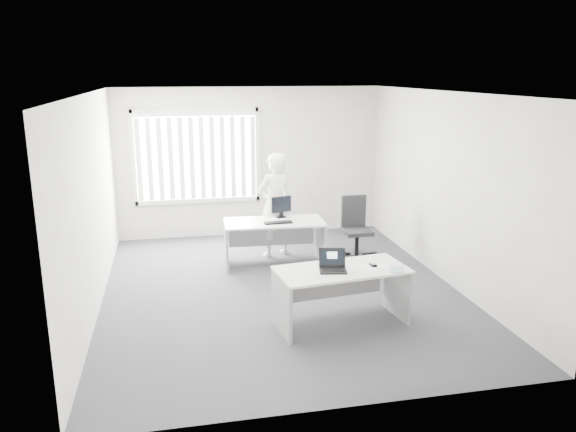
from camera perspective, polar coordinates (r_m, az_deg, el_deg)
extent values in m
plane|color=#48474E|center=(8.20, -0.72, -7.52)|extent=(6.00, 6.00, 0.00)
cube|color=silver|center=(10.70, -3.85, 5.47)|extent=(5.00, 0.02, 2.80)
cube|color=silver|center=(4.99, 5.89, -5.25)|extent=(5.00, 0.02, 2.80)
cube|color=silver|center=(7.72, -19.29, 1.14)|extent=(0.02, 6.00, 2.80)
cube|color=silver|center=(8.61, 15.82, 2.73)|extent=(0.02, 6.00, 2.80)
cube|color=white|center=(7.61, -0.79, 12.42)|extent=(5.00, 6.00, 0.02)
cube|color=silver|center=(10.54, -9.25, 6.00)|extent=(2.32, 0.06, 1.76)
cube|color=silver|center=(6.94, 5.50, -5.46)|extent=(1.68, 0.94, 0.03)
cube|color=#9A9B9D|center=(6.81, -0.67, -9.11)|extent=(0.12, 0.69, 0.70)
cube|color=#9A9B9D|center=(7.41, 11.00, -7.38)|extent=(0.12, 0.69, 0.70)
cube|color=silver|center=(9.05, -1.43, -0.62)|extent=(1.63, 0.83, 0.03)
cube|color=#9A9B9D|center=(9.09, -6.29, -3.04)|extent=(0.07, 0.69, 0.70)
cube|color=#9A9B9D|center=(9.28, 3.36, -2.60)|extent=(0.07, 0.69, 0.70)
cylinder|color=black|center=(9.65, 6.95, -3.94)|extent=(0.60, 0.60, 0.08)
cylinder|color=black|center=(9.60, 6.99, -2.88)|extent=(0.07, 0.07, 0.45)
cube|color=black|center=(9.53, 7.03, -1.59)|extent=(0.46, 0.46, 0.07)
cube|color=black|center=(9.64, 6.67, 0.54)|extent=(0.43, 0.07, 0.54)
imported|color=white|center=(9.46, -1.34, 1.13)|extent=(0.75, 0.62, 1.77)
cube|color=white|center=(7.06, 8.66, -5.07)|extent=(0.35, 0.29, 0.00)
cube|color=silver|center=(6.98, 10.97, -5.36)|extent=(0.23, 0.26, 0.01)
cube|color=black|center=(8.93, -1.01, -0.67)|extent=(0.45, 0.16, 0.02)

